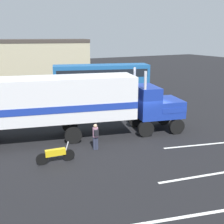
{
  "coord_description": "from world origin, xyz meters",
  "views": [
    {
      "loc": [
        -10.93,
        -15.32,
        6.78
      ],
      "look_at": [
        -2.36,
        0.88,
        1.6
      ],
      "focal_mm": 44.17,
      "sensor_mm": 36.0,
      "label": 1
    }
  ],
  "objects": [
    {
      "name": "lane_stripe_mid",
      "position": [
        -1.41,
        -6.52,
        0.01
      ],
      "size": [
        4.35,
        1.01,
        0.01
      ],
      "primitive_type": "cube",
      "rotation": [
        0.0,
        0.0,
        -0.19
      ],
      "color": "silver",
      "rests_on": "ground_plane"
    },
    {
      "name": "person_bystander",
      "position": [
        -4.53,
        -1.1,
        0.89
      ],
      "size": [
        0.34,
        0.47,
        1.63
      ],
      "color": "#2D3347",
      "rests_on": "ground_plane"
    },
    {
      "name": "lane_stripe_far",
      "position": [
        -4.54,
        -8.5,
        0.01
      ],
      "size": [
        4.3,
        1.24,
        0.01
      ],
      "primitive_type": "cube",
      "rotation": [
        0.0,
        0.0,
        -0.25
      ],
      "color": "silver",
      "rests_on": "ground_plane"
    },
    {
      "name": "ground_plane",
      "position": [
        0.0,
        0.0,
        0.0
      ],
      "size": [
        120.0,
        120.0,
        0.0
      ],
      "primitive_type": "plane",
      "color": "black"
    },
    {
      "name": "parked_bus",
      "position": [
        2.96,
        13.56,
        2.07
      ],
      "size": [
        11.27,
        5.58,
        3.4
      ],
      "color": "#1E5999",
      "rests_on": "ground_plane"
    },
    {
      "name": "lane_stripe_near",
      "position": [
        1.37,
        -3.5,
        0.01
      ],
      "size": [
        4.29,
        1.29,
        0.01
      ],
      "primitive_type": "cube",
      "rotation": [
        0.0,
        0.0,
        -0.26
      ],
      "color": "silver",
      "rests_on": "ground_plane"
    },
    {
      "name": "building_backdrop",
      "position": [
        -4.38,
        29.12,
        3.25
      ],
      "size": [
        23.52,
        11.33,
        6.07
      ],
      "color": "#B7AD8C",
      "rests_on": "ground_plane"
    },
    {
      "name": "semi_truck",
      "position": [
        -5.0,
        1.54,
        2.52
      ],
      "size": [
        14.34,
        5.87,
        4.5
      ],
      "color": "#193399",
      "rests_on": "ground_plane"
    },
    {
      "name": "motorcycle",
      "position": [
        -7.19,
        -1.71,
        0.48
      ],
      "size": [
        2.11,
        0.35,
        1.12
      ],
      "color": "black",
      "rests_on": "ground_plane"
    }
  ]
}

